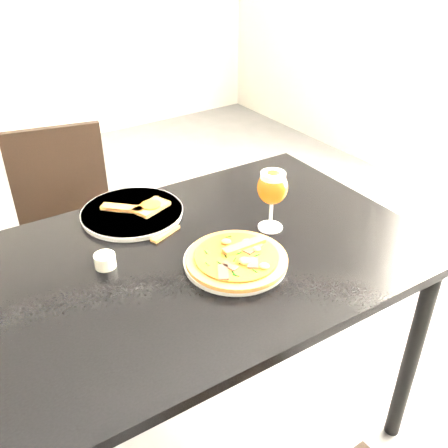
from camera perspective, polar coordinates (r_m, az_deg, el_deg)
dining_table at (r=1.39m, az=-2.41°, el=-6.25°), size 1.23×0.84×0.75m
chair_far at (r=2.08m, az=-17.33°, el=-0.34°), size 0.47×0.47×0.84m
plate_main at (r=1.29m, az=1.31°, el=-4.30°), size 0.30×0.30×0.01m
pizza at (r=1.27m, az=1.49°, el=-3.88°), size 0.26×0.26×0.03m
plate_second at (r=1.52m, az=-10.44°, el=1.27°), size 0.40×0.40×0.02m
crust_scraps at (r=1.52m, az=-9.40°, el=1.92°), size 0.19×0.15×0.01m
loose_crust at (r=1.41m, az=-6.72°, el=-1.06°), size 0.10×0.06×0.01m
sauce_cup at (r=1.31m, az=-13.45°, el=-4.04°), size 0.05×0.05×0.04m
beer_glass at (r=1.38m, az=5.55°, el=4.12°), size 0.09×0.09×0.18m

